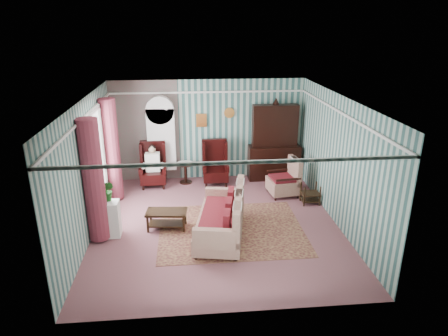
{
  "coord_description": "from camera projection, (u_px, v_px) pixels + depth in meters",
  "views": [
    {
      "loc": [
        -0.62,
        -8.19,
        4.41
      ],
      "look_at": [
        0.22,
        0.6,
        1.15
      ],
      "focal_mm": 32.0,
      "sensor_mm": 36.0,
      "label": 1
    }
  ],
  "objects": [
    {
      "name": "potted_plant_a",
      "position": [
        101.0,
        194.0,
        8.33
      ],
      "size": [
        0.46,
        0.42,
        0.43
      ],
      "primitive_type": "imported",
      "rotation": [
        0.0,
        0.0,
        -0.26
      ],
      "color": "#1F4B17",
      "rests_on": "plant_stand"
    },
    {
      "name": "floor",
      "position": [
        217.0,
        224.0,
        9.23
      ],
      "size": [
        6.0,
        6.0,
        0.0
      ],
      "primitive_type": "plane",
      "color": "#874E52",
      "rests_on": "ground"
    },
    {
      "name": "floral_armchair",
      "position": [
        283.0,
        176.0,
        10.61
      ],
      "size": [
        0.82,
        0.92,
        1.06
      ],
      "primitive_type": "cube",
      "rotation": [
        0.0,
        0.0,
        1.7
      ],
      "color": "beige",
      "rests_on": "floor"
    },
    {
      "name": "wingback_left",
      "position": [
        153.0,
        165.0,
        11.16
      ],
      "size": [
        0.76,
        0.8,
        1.25
      ],
      "primitive_type": "cube",
      "color": "black",
      "rests_on": "floor"
    },
    {
      "name": "potted_plant_b",
      "position": [
        108.0,
        191.0,
        8.44
      ],
      "size": [
        0.31,
        0.29,
        0.46
      ],
      "primitive_type": "imported",
      "rotation": [
        0.0,
        0.0,
        -0.42
      ],
      "color": "#1E591B",
      "rests_on": "plant_stand"
    },
    {
      "name": "nest_table",
      "position": [
        310.0,
        193.0,
        10.19
      ],
      "size": [
        0.45,
        0.38,
        0.54
      ],
      "primitive_type": "cube",
      "color": "black",
      "rests_on": "floor"
    },
    {
      "name": "seated_woman",
      "position": [
        153.0,
        166.0,
        11.17
      ],
      "size": [
        0.44,
        0.4,
        1.18
      ],
      "primitive_type": null,
      "color": "beige",
      "rests_on": "floor"
    },
    {
      "name": "room_shell",
      "position": [
        187.0,
        139.0,
        8.64
      ],
      "size": [
        5.53,
        6.02,
        2.91
      ],
      "color": "#36625D",
      "rests_on": "ground"
    },
    {
      "name": "wingback_right",
      "position": [
        215.0,
        163.0,
        11.31
      ],
      "size": [
        0.76,
        0.8,
        1.25
      ],
      "primitive_type": "cube",
      "color": "black",
      "rests_on": "floor"
    },
    {
      "name": "dresser_hutch",
      "position": [
        275.0,
        140.0,
        11.53
      ],
      "size": [
        1.5,
        0.56,
        2.36
      ],
      "primitive_type": "cube",
      "color": "black",
      "rests_on": "floor"
    },
    {
      "name": "sofa",
      "position": [
        220.0,
        217.0,
        8.54
      ],
      "size": [
        1.44,
        2.29,
        0.94
      ],
      "primitive_type": "cube",
      "rotation": [
        0.0,
        0.0,
        1.39
      ],
      "color": "beige",
      "rests_on": "floor"
    },
    {
      "name": "bookcase",
      "position": [
        162.0,
        144.0,
        11.37
      ],
      "size": [
        0.8,
        0.28,
        2.24
      ],
      "primitive_type": "cube",
      "color": "silver",
      "rests_on": "floor"
    },
    {
      "name": "potted_plant_c",
      "position": [
        98.0,
        194.0,
        8.4
      ],
      "size": [
        0.22,
        0.22,
        0.39
      ],
      "primitive_type": "imported",
      "rotation": [
        0.0,
        0.0,
        0.02
      ],
      "color": "#1A5219",
      "rests_on": "plant_stand"
    },
    {
      "name": "round_side_table",
      "position": [
        186.0,
        173.0,
        11.49
      ],
      "size": [
        0.5,
        0.5,
        0.6
      ],
      "primitive_type": "cylinder",
      "color": "black",
      "rests_on": "floor"
    },
    {
      "name": "rug",
      "position": [
        231.0,
        229.0,
        8.97
      ],
      "size": [
        3.2,
        2.6,
        0.01
      ],
      "primitive_type": "cube",
      "color": "#501C1A",
      "rests_on": "floor"
    },
    {
      "name": "plant_stand",
      "position": [
        107.0,
        219.0,
        8.6
      ],
      "size": [
        0.55,
        0.35,
        0.8
      ],
      "primitive_type": "cube",
      "color": "silver",
      "rests_on": "floor"
    },
    {
      "name": "coffee_table",
      "position": [
        167.0,
        220.0,
        8.97
      ],
      "size": [
        0.95,
        0.55,
        0.43
      ],
      "primitive_type": "cube",
      "rotation": [
        0.0,
        0.0,
        -0.11
      ],
      "color": "black",
      "rests_on": "floor"
    }
  ]
}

